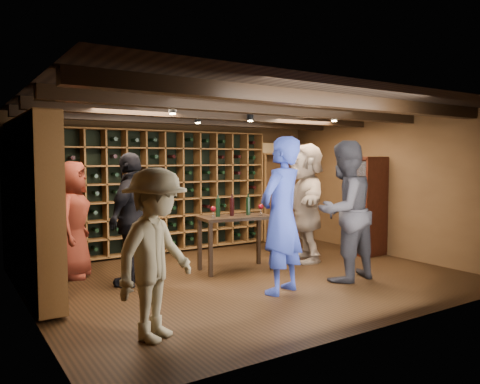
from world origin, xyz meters
TOP-DOWN VIEW (x-y plane):
  - ground at (0.00, 0.00)m, footprint 6.00×6.00m
  - room_shell at (0.00, 0.05)m, footprint 6.00×6.00m
  - wine_rack_back at (-0.52, 2.33)m, footprint 4.65×0.30m
  - wine_rack_left at (-2.83, 0.82)m, footprint 0.30×2.65m
  - crate_shelf at (2.41, 2.32)m, footprint 1.20×0.32m
  - display_cabinet at (2.71, 0.20)m, footprint 0.55×0.50m
  - man_blue_shirt at (-0.11, -0.93)m, footprint 0.86×0.71m
  - man_grey_suit at (1.04, -0.91)m, footprint 1.05×0.86m
  - guest_red_floral at (-2.20, 1.36)m, footprint 0.87×0.99m
  - guest_woman_black at (-1.59, 0.50)m, footprint 1.10×1.04m
  - guest_khaki at (-2.09, -1.53)m, footprint 1.23×1.09m
  - guest_beige at (1.45, 0.41)m, footprint 1.32×1.94m
  - tasting_table at (0.06, 0.44)m, footprint 1.20×0.71m

SIDE VIEW (x-z plane):
  - ground at x=0.00m, z-range 0.00..0.00m
  - tasting_table at x=0.06m, z-range 0.19..1.32m
  - guest_khaki at x=-2.09m, z-range 0.00..1.66m
  - guest_red_floral at x=-2.20m, z-range 0.00..1.71m
  - display_cabinet at x=2.71m, z-range -0.02..1.73m
  - guest_woman_black at x=-1.59m, z-range 0.00..1.83m
  - man_grey_suit at x=1.04m, z-range 0.00..2.00m
  - guest_beige at x=1.45m, z-range 0.00..2.01m
  - man_blue_shirt at x=-0.11m, z-range 0.00..2.03m
  - wine_rack_back at x=-0.52m, z-range 0.05..2.25m
  - wine_rack_left at x=-2.83m, z-range 0.05..2.25m
  - crate_shelf at x=2.41m, z-range 0.54..2.60m
  - room_shell at x=0.00m, z-range -0.58..5.42m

